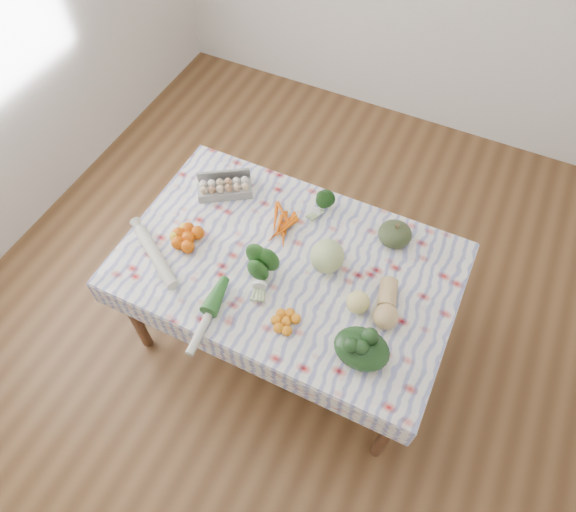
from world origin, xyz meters
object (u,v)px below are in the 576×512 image
object	(u,v)px
dining_table	(288,272)
kabocha_squash	(395,234)
egg_carton	(225,189)
grapefruit	(358,302)
cabbage	(327,256)
butternut_squash	(387,303)

from	to	relation	value
dining_table	kabocha_squash	size ratio (longest dim) A/B	9.43
egg_carton	kabocha_squash	distance (m)	0.94
egg_carton	kabocha_squash	bearing A→B (deg)	-27.03
egg_carton	grapefruit	size ratio (longest dim) A/B	2.66
dining_table	grapefruit	size ratio (longest dim) A/B	14.68
cabbage	grapefruit	xyz separation A→B (m)	(0.22, -0.16, -0.03)
cabbage	butternut_squash	xyz separation A→B (m)	(0.35, -0.10, -0.03)
dining_table	egg_carton	distance (m)	0.58
grapefruit	cabbage	bearing A→B (deg)	144.96
dining_table	kabocha_squash	bearing A→B (deg)	39.88
butternut_squash	cabbage	bearing A→B (deg)	149.34
cabbage	butternut_squash	bearing A→B (deg)	-16.78
kabocha_squash	grapefruit	size ratio (longest dim) A/B	1.56
kabocha_squash	grapefruit	xyz separation A→B (m)	(-0.02, -0.45, -0.00)
egg_carton	kabocha_squash	world-z (taller)	kabocha_squash
butternut_squash	dining_table	bearing A→B (deg)	161.92
butternut_squash	grapefruit	bearing A→B (deg)	-170.62
cabbage	butternut_squash	world-z (taller)	cabbage
butternut_squash	grapefruit	world-z (taller)	butternut_squash
egg_carton	grapefruit	distance (m)	0.97
cabbage	kabocha_squash	bearing A→B (deg)	49.54
cabbage	butternut_squash	distance (m)	0.36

